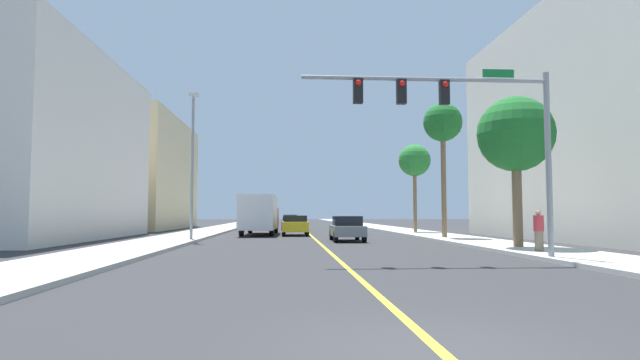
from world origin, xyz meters
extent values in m
plane|color=#2D2D30|center=(0.00, 42.00, 0.00)|extent=(192.00, 192.00, 0.00)
cube|color=#B2ADA3|center=(-8.54, 42.00, 0.07)|extent=(3.56, 168.00, 0.15)
cube|color=beige|center=(8.54, 42.00, 0.07)|extent=(3.56, 168.00, 0.15)
cube|color=yellow|center=(0.00, 42.00, 0.00)|extent=(0.16, 144.00, 0.01)
cube|color=silver|center=(-19.19, 26.23, 5.75)|extent=(12.36, 18.77, 11.50)
cube|color=beige|center=(-19.81, 48.00, 5.75)|extent=(13.59, 19.87, 11.49)
cylinder|color=gray|center=(7.16, 10.67, 3.31)|extent=(0.20, 0.20, 6.32)
cylinder|color=gray|center=(2.92, 10.67, 6.17)|extent=(8.48, 0.14, 0.14)
cube|color=black|center=(3.56, 10.67, 5.72)|extent=(0.32, 0.24, 0.84)
sphere|color=red|center=(3.56, 10.53, 5.97)|extent=(0.20, 0.20, 0.20)
cube|color=black|center=(2.08, 10.67, 5.72)|extent=(0.32, 0.24, 0.84)
sphere|color=red|center=(2.08, 10.53, 5.97)|extent=(0.20, 0.20, 0.20)
cube|color=black|center=(0.59, 10.67, 5.72)|extent=(0.32, 0.24, 0.84)
sphere|color=red|center=(0.59, 10.53, 5.97)|extent=(0.20, 0.20, 0.20)
cube|color=#147233|center=(5.47, 10.67, 6.42)|extent=(1.10, 0.04, 0.28)
cylinder|color=gray|center=(-7.26, 23.49, 4.27)|extent=(0.16, 0.16, 8.23)
cube|color=beige|center=(-7.26, 23.49, 8.53)|extent=(0.56, 0.28, 0.20)
cylinder|color=brown|center=(8.33, 15.52, 2.63)|extent=(0.42, 0.42, 4.97)
sphere|color=#1E6B28|center=(8.33, 15.52, 5.12)|extent=(3.33, 3.33, 3.33)
cone|color=#1E6B28|center=(9.32, 15.51, 4.92)|extent=(0.45, 1.36, 1.41)
cone|color=#1E6B28|center=(8.81, 16.39, 4.92)|extent=(1.46, 1.07, 1.47)
cone|color=#1E6B28|center=(7.59, 16.19, 4.92)|extent=(1.18, 1.24, 1.64)
cone|color=#1E6B28|center=(7.59, 14.84, 4.92)|extent=(1.33, 1.44, 1.78)
cone|color=#1E6B28|center=(8.60, 14.56, 4.92)|extent=(1.60, 0.87, 1.18)
cylinder|color=brown|center=(7.92, 24.48, 3.72)|extent=(0.31, 0.31, 7.14)
sphere|color=#1E6B28|center=(7.92, 24.48, 7.29)|extent=(2.40, 2.40, 2.40)
cone|color=#1E6B28|center=(8.63, 24.39, 7.09)|extent=(0.58, 1.34, 1.24)
cone|color=#1E6B28|center=(7.98, 25.20, 7.09)|extent=(1.06, 0.50, 1.24)
cone|color=#1E6B28|center=(7.20, 24.46, 7.09)|extent=(0.46, 1.12, 1.10)
cone|color=#1E6B28|center=(8.05, 23.78, 7.09)|extent=(1.41, 0.68, 1.17)
cylinder|color=brown|center=(8.44, 33.45, 3.00)|extent=(0.28, 0.28, 5.70)
sphere|color=#287F33|center=(8.44, 33.45, 5.85)|extent=(2.54, 2.54, 2.54)
cone|color=#287F33|center=(9.19, 33.33, 5.65)|extent=(0.62, 1.51, 1.26)
cone|color=#287F33|center=(8.54, 34.21, 5.65)|extent=(1.30, 0.58, 1.20)
cone|color=#287F33|center=(7.68, 33.38, 5.65)|extent=(0.54, 1.51, 1.13)
cone|color=#287F33|center=(8.47, 32.69, 5.65)|extent=(1.05, 0.47, 1.21)
cube|color=#BCBCC1|center=(-1.32, 52.75, 0.63)|extent=(1.95, 4.21, 0.61)
cube|color=black|center=(-1.32, 52.70, 1.20)|extent=(1.64, 2.11, 0.53)
cylinder|color=black|center=(-2.03, 54.30, 0.32)|extent=(0.25, 0.65, 0.64)
cylinder|color=black|center=(-0.47, 54.23, 0.32)|extent=(0.25, 0.65, 0.64)
cylinder|color=black|center=(-2.17, 51.27, 0.32)|extent=(0.25, 0.65, 0.64)
cylinder|color=black|center=(-0.61, 51.20, 0.32)|extent=(0.25, 0.65, 0.64)
cube|color=gold|center=(-1.14, 31.00, 0.67)|extent=(1.91, 4.41, 0.69)
cube|color=black|center=(-1.14, 30.87, 1.23)|extent=(1.67, 2.10, 0.45)
cylinder|color=black|center=(-1.96, 32.65, 0.32)|extent=(0.23, 0.64, 0.64)
cylinder|color=black|center=(-0.29, 32.64, 0.32)|extent=(0.23, 0.64, 0.64)
cylinder|color=black|center=(-1.99, 29.36, 0.32)|extent=(0.23, 0.64, 0.64)
cylinder|color=black|center=(-0.32, 29.34, 0.32)|extent=(0.23, 0.64, 0.64)
cube|color=#1E389E|center=(-1.36, 43.73, 0.60)|extent=(1.80, 4.54, 0.55)
cube|color=black|center=(-1.36, 43.37, 1.10)|extent=(1.58, 2.06, 0.44)
cylinder|color=black|center=(-2.15, 45.44, 0.32)|extent=(0.22, 0.64, 0.64)
cylinder|color=black|center=(-0.56, 45.44, 0.32)|extent=(0.22, 0.64, 0.64)
cylinder|color=black|center=(-2.15, 42.01, 0.32)|extent=(0.22, 0.64, 0.64)
cylinder|color=black|center=(-0.56, 42.01, 0.32)|extent=(0.22, 0.64, 0.64)
cube|color=slate|center=(1.73, 23.19, 0.61)|extent=(1.81, 4.08, 0.58)
cube|color=black|center=(1.72, 23.07, 1.18)|extent=(1.58, 1.98, 0.55)
cylinder|color=black|center=(0.95, 24.68, 0.32)|extent=(0.23, 0.64, 0.64)
cylinder|color=black|center=(2.53, 24.66, 0.32)|extent=(0.23, 0.64, 0.64)
cylinder|color=black|center=(0.92, 21.72, 0.32)|extent=(0.23, 0.64, 0.64)
cylinder|color=black|center=(2.50, 21.71, 0.32)|extent=(0.23, 0.64, 0.64)
cube|color=red|center=(-3.68, 35.26, 1.25)|extent=(2.48, 2.45, 1.60)
cube|color=silver|center=(-3.83, 31.04, 1.67)|extent=(2.61, 6.17, 2.44)
cylinder|color=black|center=(-4.73, 35.30, 0.45)|extent=(0.31, 0.91, 0.90)
cylinder|color=black|center=(-2.63, 35.23, 0.45)|extent=(0.31, 0.91, 0.90)
cylinder|color=black|center=(-4.93, 29.55, 0.45)|extent=(0.31, 0.91, 0.90)
cylinder|color=black|center=(-2.83, 29.48, 0.45)|extent=(0.31, 0.91, 0.90)
cylinder|color=#726651|center=(7.91, 12.92, 0.54)|extent=(0.32, 0.32, 0.77)
cylinder|color=#B23338|center=(7.91, 12.92, 1.23)|extent=(0.38, 0.38, 0.61)
sphere|color=tan|center=(7.91, 12.92, 1.64)|extent=(0.21, 0.21, 0.21)
camera|label=1|loc=(-1.80, -5.81, 1.60)|focal=28.09mm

